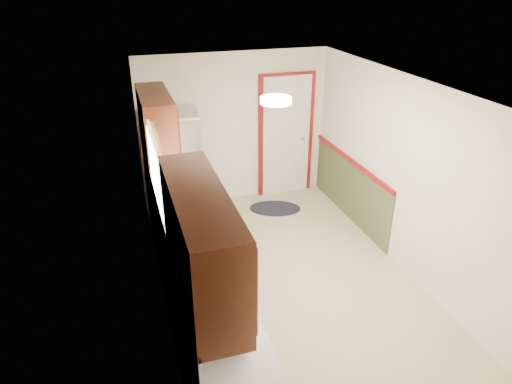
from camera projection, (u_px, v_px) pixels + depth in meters
room_shell at (293, 196)px, 5.08m from camera, size 3.20×5.20×2.52m
kitchen_run at (190, 259)px, 4.67m from camera, size 0.63×4.00×2.20m
back_wall_trim at (299, 147)px, 7.38m from camera, size 1.12×2.30×2.08m
ceiling_fixture at (276, 100)px, 4.32m from camera, size 0.30×0.30×0.06m
microwave at (218, 307)px, 3.54m from camera, size 0.33×0.54×0.35m
refrigerator at (177, 167)px, 6.72m from camera, size 0.76×0.74×1.70m
rug at (275, 208)px, 7.36m from camera, size 0.95×0.77×0.01m
cooktop at (171, 180)px, 6.07m from camera, size 0.53×0.64×0.02m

